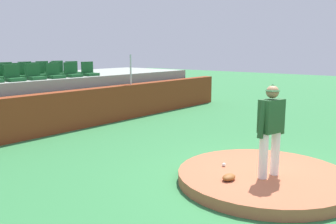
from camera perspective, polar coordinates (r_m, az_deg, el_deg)
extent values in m
plane|color=#30763E|center=(7.19, 14.80, -10.72)|extent=(60.00, 60.00, 0.00)
cylinder|color=#AD5E3E|center=(7.16, 14.84, -9.97)|extent=(3.23, 3.23, 0.20)
cylinder|color=white|center=(6.70, 14.82, -6.74)|extent=(0.16, 0.16, 0.82)
cylinder|color=white|center=(6.95, 16.56, -6.21)|extent=(0.16, 0.16, 0.82)
cube|color=#1E4723|center=(6.66, 15.99, -0.60)|extent=(0.51, 0.35, 0.60)
cylinder|color=#1E4723|center=(6.48, 14.65, -1.14)|extent=(0.21, 0.15, 0.67)
cylinder|color=#1E4723|center=(6.86, 17.23, -0.66)|extent=(0.28, 0.17, 0.67)
sphere|color=#8C6647|center=(6.60, 16.17, 3.07)|extent=(0.23, 0.23, 0.23)
cone|color=#1E4723|center=(6.59, 16.20, 3.75)|extent=(0.32, 0.32, 0.13)
sphere|color=white|center=(7.30, 8.81, -8.22)|extent=(0.07, 0.07, 0.07)
ellipsoid|color=brown|center=(6.58, 9.58, -10.11)|extent=(0.30, 0.20, 0.11)
cube|color=maroon|center=(11.38, -17.14, -0.06)|extent=(16.65, 0.40, 1.22)
cylinder|color=silver|center=(13.25, -5.91, 6.69)|extent=(0.06, 0.06, 1.09)
cube|color=#919A8F|center=(13.42, -22.96, 1.76)|extent=(14.42, 3.81, 1.55)
cube|color=#185126|center=(11.72, -22.98, 4.74)|extent=(0.48, 0.44, 0.10)
cube|color=#185126|center=(11.86, -23.47, 5.97)|extent=(0.48, 0.08, 0.40)
cube|color=#185126|center=(12.07, -20.10, 5.05)|extent=(0.48, 0.44, 0.10)
cube|color=#185126|center=(12.21, -20.61, 6.25)|extent=(0.48, 0.08, 0.40)
cube|color=#185126|center=(12.43, -17.25, 5.33)|extent=(0.48, 0.44, 0.10)
cube|color=#185126|center=(12.57, -17.77, 6.49)|extent=(0.48, 0.08, 0.40)
cube|color=#185126|center=(12.87, -14.67, 5.59)|extent=(0.48, 0.44, 0.10)
cube|color=#185126|center=(13.00, -15.19, 6.72)|extent=(0.48, 0.08, 0.40)
cube|color=#185126|center=(13.31, -12.12, 5.83)|extent=(0.48, 0.44, 0.10)
cube|color=#185126|center=(13.44, -12.64, 6.91)|extent=(0.48, 0.08, 0.40)
cube|color=#185126|center=(12.56, -24.76, 4.91)|extent=(0.48, 0.44, 0.10)
cube|color=#185126|center=(12.82, -22.08, 5.18)|extent=(0.48, 0.44, 0.10)
cube|color=#185126|center=(12.97, -22.54, 6.30)|extent=(0.48, 0.08, 0.40)
cube|color=#185126|center=(13.22, -19.44, 5.46)|extent=(0.48, 0.44, 0.10)
cube|color=#185126|center=(13.36, -19.91, 6.55)|extent=(0.48, 0.08, 0.40)
cube|color=#185126|center=(13.59, -16.78, 5.71)|extent=(0.48, 0.44, 0.10)
cube|color=#185126|center=(13.73, -17.25, 6.77)|extent=(0.48, 0.08, 0.40)
cube|color=#185126|center=(13.96, -14.49, 5.91)|extent=(0.48, 0.44, 0.10)
cube|color=#185126|center=(14.09, -14.97, 6.95)|extent=(0.48, 0.08, 0.40)
cube|color=#185126|center=(13.63, -23.89, 5.29)|extent=(0.48, 0.44, 0.10)
cube|color=#185126|center=(13.78, -24.31, 6.35)|extent=(0.48, 0.08, 0.40)
cube|color=#185126|center=(13.99, -21.24, 5.57)|extent=(0.48, 0.44, 0.10)
cube|color=#185126|center=(14.14, -21.67, 6.60)|extent=(0.48, 0.08, 0.40)
cube|color=#185126|center=(14.32, -18.82, 5.79)|extent=(0.48, 0.44, 0.10)
cube|color=#185126|center=(14.46, -19.26, 6.80)|extent=(0.48, 0.08, 0.40)
cube|color=#185126|center=(14.72, -16.64, 6.01)|extent=(0.48, 0.44, 0.10)
cube|color=#185126|center=(14.86, -17.08, 6.98)|extent=(0.48, 0.08, 0.40)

